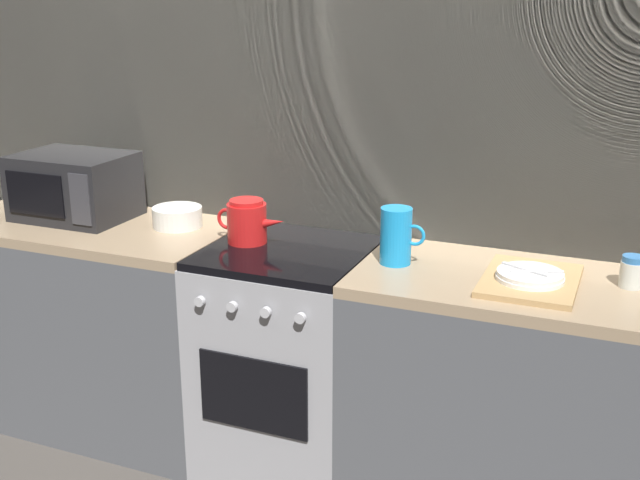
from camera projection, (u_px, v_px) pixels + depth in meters
name	position (u px, v px, depth m)	size (l,w,h in m)	color
ground_plane	(290.00, 460.00, 3.19)	(8.00, 8.00, 0.00)	#47423D
back_wall	(321.00, 153.00, 3.11)	(3.60, 0.05, 2.40)	#B2AD9E
counter_left	(99.00, 323.00, 3.38)	(1.20, 0.60, 0.90)	#515459
stove_unit	(289.00, 359.00, 3.05)	(0.60, 0.63, 0.90)	#9E9EA3
counter_right	(525.00, 403.00, 2.73)	(1.20, 0.60, 0.90)	#515459
microwave	(74.00, 186.00, 3.28)	(0.46, 0.35, 0.27)	black
kettle	(247.00, 222.00, 2.97)	(0.28, 0.15, 0.17)	red
mixing_bowl	(177.00, 217.00, 3.18)	(0.20, 0.20, 0.08)	silver
pitcher	(397.00, 236.00, 2.74)	(0.16, 0.11, 0.20)	#198CD8
dish_pile	(530.00, 279.00, 2.56)	(0.30, 0.40, 0.06)	tan
spice_jar	(632.00, 272.00, 2.53)	(0.08, 0.08, 0.10)	silver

